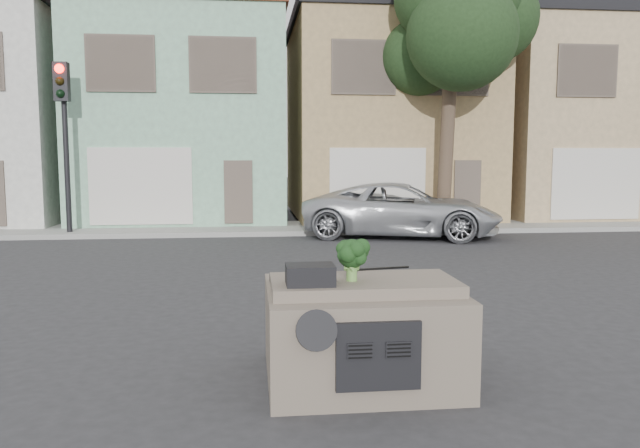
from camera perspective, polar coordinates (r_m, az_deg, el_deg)
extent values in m
plane|color=#303033|center=(9.80, 0.62, -7.90)|extent=(120.00, 120.00, 0.00)
cube|color=gray|center=(20.10, -3.03, -0.38)|extent=(40.00, 3.00, 0.15)
cube|color=#89BD9C|center=(24.08, -12.11, 9.41)|extent=(7.20, 8.20, 7.55)
cube|color=tan|center=(24.52, 5.86, 9.46)|extent=(7.20, 8.20, 7.55)
cube|color=tan|center=(27.11, 21.74, 8.74)|extent=(7.20, 8.20, 7.55)
imported|color=#BABDC3|center=(18.66, 7.45, -1.17)|extent=(6.29, 4.19, 1.60)
cube|color=black|center=(19.67, -22.27, 6.25)|extent=(0.40, 0.40, 5.10)
cube|color=#1E3518|center=(20.28, 11.57, 11.39)|extent=(4.40, 4.00, 8.50)
cube|color=#6E6254|center=(6.79, 3.76, -9.46)|extent=(2.00, 1.80, 1.12)
cube|color=black|center=(6.22, -0.91, -4.65)|extent=(0.48, 0.38, 0.20)
cube|color=black|center=(7.07, 5.49, -4.07)|extent=(0.69, 0.15, 0.02)
cube|color=black|center=(6.39, 2.92, -3.27)|extent=(0.50, 0.50, 0.44)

